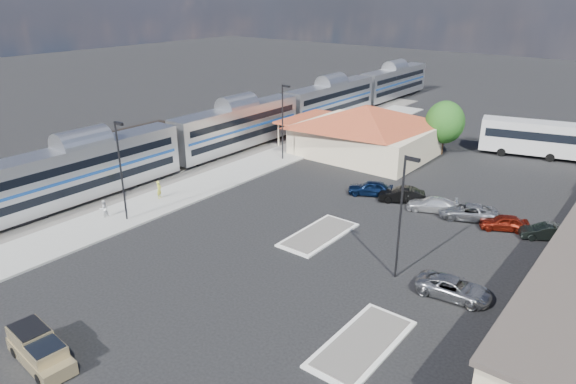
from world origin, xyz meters
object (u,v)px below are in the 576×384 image
Objects in this scene: station_depot at (365,130)px; pickup_truck at (40,351)px; coach_bus at (540,137)px; suv at (454,288)px.

station_depot is 3.68× the size of pickup_truck.
suv is at bearing 171.53° from coach_bus.
pickup_truck is 0.36× the size of coach_bus.
station_depot is at bearing 110.75° from coach_bus.
station_depot reaches higher than pickup_truck.
pickup_truck is 57.31m from coach_bus.
pickup_truck is at bearing 136.88° from suv.
station_depot is at bearing 34.95° from suv.
station_depot reaches higher than suv.
pickup_truck is at bearing -82.82° from station_depot.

